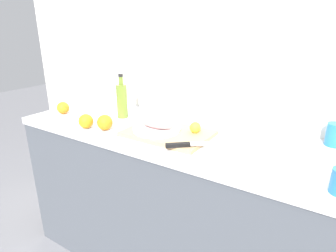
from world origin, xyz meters
TOP-DOWN VIEW (x-y plane):
  - back_wall at (0.00, 0.33)m, footprint 3.20×0.05m
  - kitchen_counter at (0.00, 0.00)m, footprint 2.00×0.60m
  - cutting_board at (-0.09, -0.07)m, footprint 0.43×0.30m
  - white_plate at (-0.15, -0.08)m, footprint 0.25×0.25m
  - fish_fillet at (-0.15, -0.08)m, footprint 0.19×0.08m
  - chef_knife at (0.10, -0.17)m, footprint 0.24×0.21m
  - lemon_0 at (0.04, -0.01)m, footprint 0.06×0.06m
  - olive_oil_bottle at (-0.48, 0.04)m, footprint 0.06×0.06m
  - coffee_mug_1 at (0.64, 0.24)m, footprint 0.12×0.08m
  - orange_0 at (-0.85, -0.11)m, footprint 0.08×0.08m
  - orange_1 at (-0.41, -0.18)m, footprint 0.08×0.08m
  - orange_2 at (-0.52, -0.22)m, footprint 0.08×0.08m

SIDE VIEW (x-z plane):
  - kitchen_counter at x=0.00m, z-range 0.00..0.90m
  - cutting_board at x=-0.09m, z-range 0.90..0.92m
  - white_plate at x=-0.15m, z-range 0.92..0.93m
  - chef_knife at x=0.10m, z-range 0.92..0.94m
  - orange_0 at x=-0.85m, z-range 0.90..0.98m
  - orange_2 at x=-0.52m, z-range 0.90..0.98m
  - orange_1 at x=-0.41m, z-range 0.90..0.98m
  - lemon_0 at x=0.04m, z-range 0.92..0.98m
  - fish_fillet at x=-0.15m, z-range 0.94..0.97m
  - coffee_mug_1 at x=0.64m, z-range 0.90..1.01m
  - olive_oil_bottle at x=-0.48m, z-range 0.87..1.14m
  - back_wall at x=0.00m, z-range 0.00..2.50m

